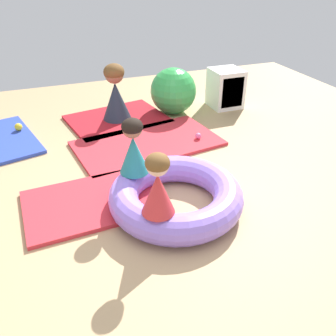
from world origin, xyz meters
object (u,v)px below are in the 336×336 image
(play_ball_blue, at_px, (130,204))
(child_in_teal, at_px, (133,147))
(child_in_red, at_px, (158,185))
(adult_seated, at_px, (116,93))
(inflatable_cushion, at_px, (176,196))
(play_ball_pink, at_px, (198,136))
(play_ball_yellow, at_px, (18,127))
(exercise_ball_large, at_px, (173,91))
(storage_cube, at_px, (226,89))
(play_ball_orange, at_px, (132,151))

(play_ball_blue, bearing_deg, child_in_teal, 62.34)
(child_in_red, distance_m, play_ball_blue, 0.61)
(child_in_teal, relative_size, adult_seated, 0.70)
(inflatable_cushion, relative_size, play_ball_pink, 15.97)
(play_ball_yellow, relative_size, exercise_ball_large, 0.15)
(child_in_teal, height_order, play_ball_blue, child_in_teal)
(play_ball_blue, height_order, play_ball_pink, play_ball_blue)
(adult_seated, xyz_separation_m, storage_cube, (1.66, -0.04, -0.13))
(play_ball_orange, height_order, play_ball_blue, play_ball_blue)
(exercise_ball_large, bearing_deg, child_in_teal, -121.11)
(play_ball_blue, relative_size, play_ball_yellow, 1.01)
(play_ball_pink, xyz_separation_m, exercise_ball_large, (0.06, 0.99, 0.25))
(adult_seated, xyz_separation_m, play_ball_yellow, (-1.28, 0.06, -0.32))
(play_ball_yellow, bearing_deg, play_ball_orange, -43.83)
(child_in_red, bearing_deg, play_ball_pink, 150.93)
(inflatable_cushion, xyz_separation_m, play_ball_blue, (-0.41, 0.08, -0.04))
(inflatable_cushion, distance_m, storage_cube, 2.66)
(play_ball_pink, bearing_deg, storage_cube, 46.71)
(child_in_teal, distance_m, adult_seated, 1.83)
(child_in_teal, xyz_separation_m, play_ball_orange, (0.17, 0.72, -0.44))
(play_ball_orange, relative_size, storage_cube, 0.17)
(play_ball_blue, height_order, exercise_ball_large, exercise_ball_large)
(play_ball_blue, distance_m, play_ball_yellow, 2.29)
(play_ball_orange, xyz_separation_m, play_ball_yellow, (-1.19, 1.14, 0.00))
(storage_cube, bearing_deg, child_in_teal, -137.44)
(adult_seated, relative_size, play_ball_blue, 7.67)
(play_ball_orange, bearing_deg, inflatable_cushion, -83.58)
(play_ball_pink, relative_size, play_ball_yellow, 0.78)
(inflatable_cushion, xyz_separation_m, child_in_teal, (-0.29, 0.32, 0.39))
(inflatable_cushion, xyz_separation_m, adult_seated, (-0.02, 2.13, 0.27))
(inflatable_cushion, bearing_deg, play_ball_yellow, 120.85)
(play_ball_blue, bearing_deg, adult_seated, 79.26)
(play_ball_yellow, xyz_separation_m, exercise_ball_large, (2.12, -0.05, 0.24))
(child_in_red, distance_m, play_ball_pink, 1.86)
(play_ball_pink, bearing_deg, child_in_red, -125.02)
(child_in_teal, height_order, storage_cube, child_in_teal)
(storage_cube, bearing_deg, inflatable_cushion, -128.11)
(child_in_teal, relative_size, play_ball_pink, 6.97)
(inflatable_cushion, relative_size, play_ball_orange, 12.91)
(child_in_red, xyz_separation_m, play_ball_pink, (1.04, 1.48, -0.44))
(inflatable_cushion, height_order, play_ball_blue, inflatable_cushion)
(child_in_teal, bearing_deg, play_ball_pink, 20.95)
(child_in_red, distance_m, exercise_ball_large, 2.71)
(child_in_red, bearing_deg, inflatable_cushion, 145.34)
(adult_seated, distance_m, play_ball_orange, 1.13)
(exercise_ball_large, bearing_deg, play_ball_orange, -130.36)
(inflatable_cushion, bearing_deg, exercise_ball_large, 69.21)
(child_in_teal, height_order, play_ball_orange, child_in_teal)
(child_in_teal, height_order, child_in_red, child_in_teal)
(adult_seated, distance_m, storage_cube, 1.67)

